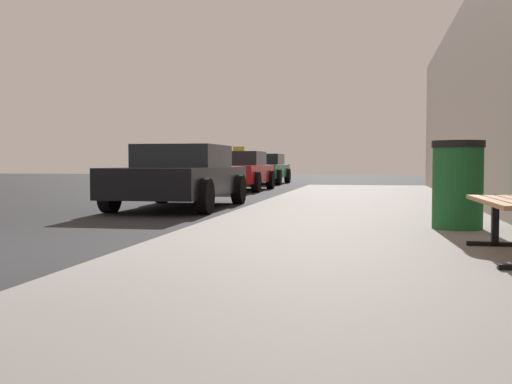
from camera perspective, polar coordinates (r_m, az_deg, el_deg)
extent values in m
cube|color=gray|center=(5.12, 8.65, -6.79)|extent=(4.00, 32.00, 0.15)
cube|color=#9E6B42|center=(5.39, 20.70, -0.83)|extent=(0.15, 1.54, 0.04)
cube|color=#9E6B42|center=(5.42, 21.99, -0.84)|extent=(0.15, 1.54, 0.04)
cube|color=black|center=(6.08, 21.20, -2.58)|extent=(0.06, 0.06, 0.45)
cube|color=black|center=(6.10, 21.16, -4.49)|extent=(0.50, 0.07, 0.04)
cylinder|color=#195926|center=(7.52, 18.10, 0.33)|extent=(0.57, 0.57, 0.94)
cylinder|color=black|center=(7.51, 18.16, 4.22)|extent=(0.60, 0.60, 0.08)
cube|color=black|center=(12.49, -7.00, 1.03)|extent=(1.78, 4.36, 0.55)
cube|color=black|center=(12.69, -6.71, 3.31)|extent=(1.57, 1.96, 0.45)
cylinder|color=black|center=(10.91, -4.78, -0.40)|extent=(0.22, 0.64, 0.64)
cylinder|color=black|center=(11.52, -13.36, -0.30)|extent=(0.22, 0.64, 0.64)
cylinder|color=black|center=(13.61, -1.61, 0.24)|extent=(0.22, 0.64, 0.64)
cylinder|color=black|center=(14.10, -8.71, 0.30)|extent=(0.22, 0.64, 0.64)
cube|color=red|center=(20.13, -1.73, 1.70)|extent=(1.75, 4.07, 0.55)
cube|color=black|center=(20.32, -1.61, 3.12)|extent=(1.54, 1.83, 0.45)
cube|color=yellow|center=(20.33, -1.61, 3.98)|extent=(0.36, 0.14, 0.16)
cylinder|color=black|center=(18.68, 0.01, 0.93)|extent=(0.22, 0.64, 0.64)
cylinder|color=black|center=(19.09, -5.15, 0.96)|extent=(0.22, 0.64, 0.64)
cylinder|color=black|center=(21.25, 1.34, 1.15)|extent=(0.22, 0.64, 0.64)
cylinder|color=black|center=(21.60, -3.24, 1.18)|extent=(0.22, 0.64, 0.64)
cube|color=#196638|center=(26.24, 0.54, 1.95)|extent=(1.83, 4.21, 0.55)
cube|color=black|center=(26.44, 0.62, 3.04)|extent=(1.61, 1.89, 0.45)
cylinder|color=black|center=(24.76, 2.06, 1.38)|extent=(0.22, 0.64, 0.64)
cylinder|color=black|center=(25.11, -2.07, 1.40)|extent=(0.22, 0.64, 0.64)
cylinder|color=black|center=(27.43, 2.92, 1.52)|extent=(0.22, 0.64, 0.64)
cylinder|color=black|center=(27.74, -0.82, 1.53)|extent=(0.22, 0.64, 0.64)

